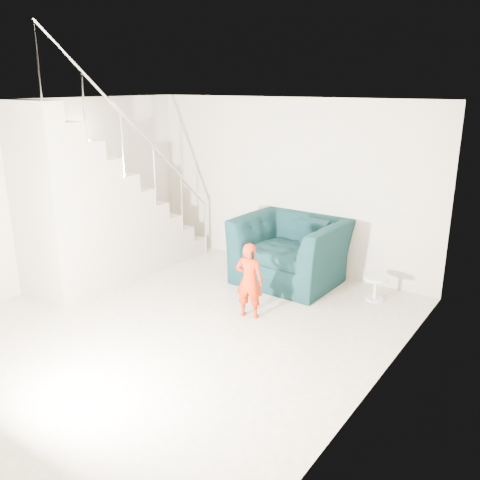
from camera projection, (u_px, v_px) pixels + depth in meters
The scene contains 12 objects.
floor at pixel (175, 326), 6.32m from camera, with size 5.50×5.50×0.00m, color gray.
ceiling at pixel (166, 102), 5.52m from camera, with size 5.50×5.50×0.00m, color silver.
back_wall at pixel (288, 185), 8.08m from camera, with size 5.00×5.00×0.00m, color #B4A792.
left_wall at pixel (41, 196), 7.28m from camera, with size 5.50×5.50×0.00m, color #B4A792.
right_wall at pixel (379, 264), 4.56m from camera, with size 5.50×5.50×0.00m, color #B4A792.
armchair at pixel (291, 250), 7.64m from camera, with size 1.50×1.31×0.98m, color black.
toddler at pixel (249, 280), 6.45m from camera, with size 0.36×0.24×1.00m, color #A30D05.
side_table at pixel (376, 284), 7.03m from camera, with size 0.35×0.35×0.35m.
staircase at pixel (97, 220), 7.56m from camera, with size 1.02×3.03×3.62m.
cushion at pixel (315, 234), 7.61m from camera, with size 0.47×0.13×0.45m, color black.
throw at pixel (253, 234), 8.01m from camera, with size 0.05×0.50×0.56m, color black.
phone at pixel (252, 255), 6.26m from camera, with size 0.02×0.05×0.10m, color black.
Camera 1 is at (3.92, -4.23, 2.90)m, focal length 38.00 mm.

